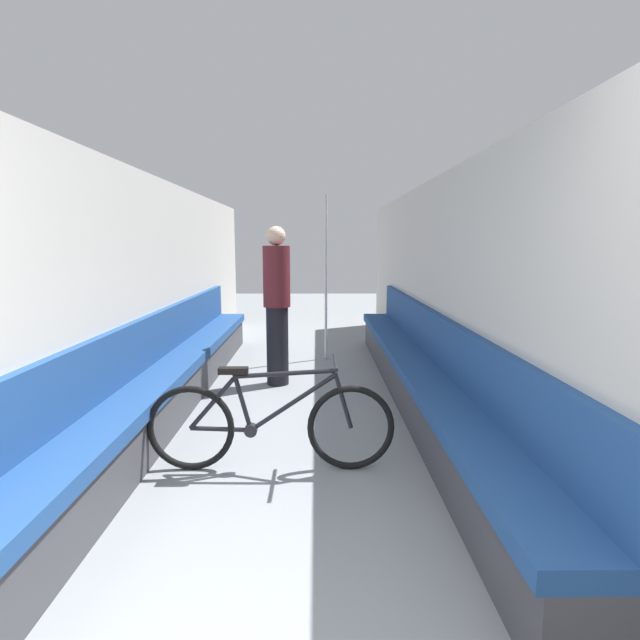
{
  "coord_description": "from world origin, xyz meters",
  "views": [
    {
      "loc": [
        0.2,
        -0.84,
        1.58
      ],
      "look_at": [
        0.23,
        3.1,
        0.97
      ],
      "focal_mm": 28.0,
      "sensor_mm": 36.0,
      "label": 1
    }
  ],
  "objects_px": {
    "bicycle": "(270,424)",
    "grab_pole_near": "(326,281)",
    "bench_seat_row_left": "(173,376)",
    "passenger_standing": "(277,304)",
    "bench_seat_row_right": "(419,376)"
  },
  "relations": [
    {
      "from": "bench_seat_row_left",
      "to": "bicycle",
      "type": "relative_size",
      "value": 3.64
    },
    {
      "from": "bench_seat_row_left",
      "to": "passenger_standing",
      "type": "bearing_deg",
      "value": 40.57
    },
    {
      "from": "passenger_standing",
      "to": "bench_seat_row_right",
      "type": "bearing_deg",
      "value": 80.99
    },
    {
      "from": "bicycle",
      "to": "grab_pole_near",
      "type": "relative_size",
      "value": 0.78
    },
    {
      "from": "bench_seat_row_right",
      "to": "grab_pole_near",
      "type": "height_order",
      "value": "grab_pole_near"
    },
    {
      "from": "grab_pole_near",
      "to": "passenger_standing",
      "type": "bearing_deg",
      "value": -114.42
    },
    {
      "from": "bicycle",
      "to": "grab_pole_near",
      "type": "distance_m",
      "value": 3.53
    },
    {
      "from": "bench_seat_row_left",
      "to": "grab_pole_near",
      "type": "bearing_deg",
      "value": 53.7
    },
    {
      "from": "bicycle",
      "to": "grab_pole_near",
      "type": "bearing_deg",
      "value": 74.92
    },
    {
      "from": "bench_seat_row_left",
      "to": "passenger_standing",
      "type": "height_order",
      "value": "passenger_standing"
    },
    {
      "from": "passenger_standing",
      "to": "bicycle",
      "type": "bearing_deg",
      "value": 23.61
    },
    {
      "from": "grab_pole_near",
      "to": "bicycle",
      "type": "bearing_deg",
      "value": -97.55
    },
    {
      "from": "grab_pole_near",
      "to": "bench_seat_row_right",
      "type": "bearing_deg",
      "value": -67.37
    },
    {
      "from": "grab_pole_near",
      "to": "bench_seat_row_left",
      "type": "bearing_deg",
      "value": -126.3
    },
    {
      "from": "bench_seat_row_left",
      "to": "bench_seat_row_right",
      "type": "height_order",
      "value": "same"
    }
  ]
}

